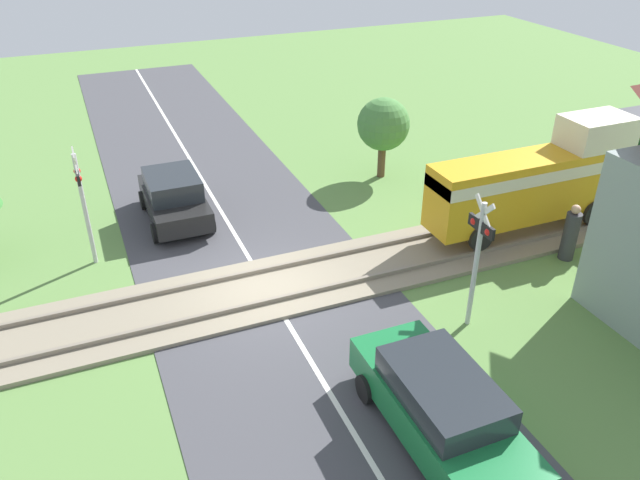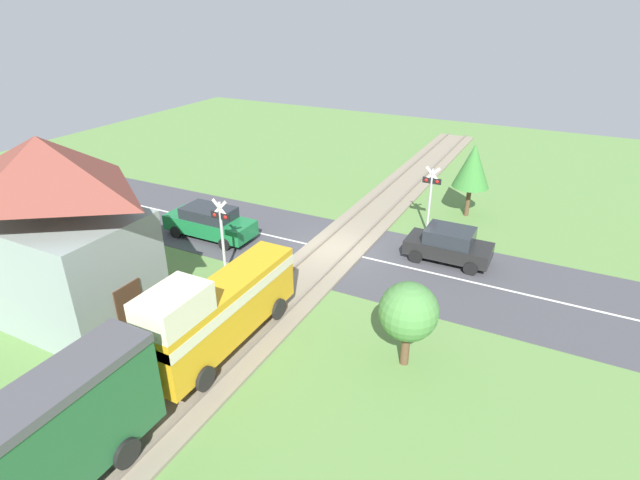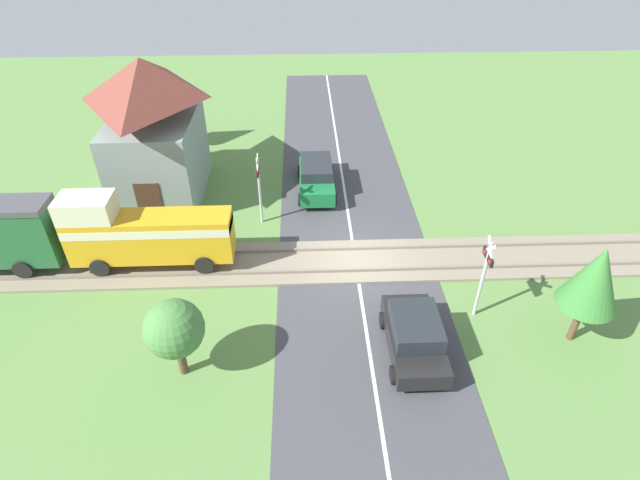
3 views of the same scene
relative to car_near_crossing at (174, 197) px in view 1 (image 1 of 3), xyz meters
name	(u,v)px [view 1 (image 1 of 3)]	position (x,y,z in m)	size (l,w,h in m)	color
ground_plane	(268,290)	(4.88, 1.44, -0.80)	(60.00, 60.00, 0.00)	#5B8442
road_surface	(268,290)	(4.88, 1.44, -0.79)	(48.00, 6.40, 0.02)	#424247
track_bed	(268,288)	(4.88, 1.44, -0.73)	(2.80, 48.00, 0.24)	gray
car_near_crossing	(174,197)	(0.00, 0.00, 0.00)	(3.68, 1.86, 1.55)	black
car_far_side	(441,407)	(10.93, 2.88, 0.02)	(4.51, 1.85, 1.56)	#197038
crossing_signal_west_approach	(82,193)	(1.69, -2.62, 1.35)	(0.90, 0.18, 3.39)	#B7B7B7
crossing_signal_east_approach	(478,247)	(8.08, 5.50, 1.35)	(0.90, 0.18, 3.39)	#B7B7B7
pedestrian_by_station	(570,234)	(6.59, 9.82, -0.03)	(0.42, 0.42, 1.69)	#333338
tree_roadside_hedge	(383,125)	(-0.54, 7.57, 1.16)	(1.85, 1.85, 2.90)	brown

